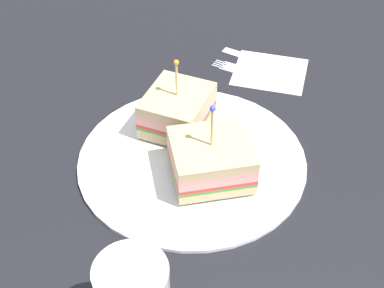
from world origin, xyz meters
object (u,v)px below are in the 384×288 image
at_px(plate, 192,158).
at_px(napkin, 270,72).
at_px(fork, 242,70).
at_px(knife, 254,59).
at_px(sandwich_half_front, 177,110).
at_px(sandwich_half_back, 211,160).

height_order(plate, napkin, plate).
xyz_separation_m(plate, napkin, (0.17, 0.15, -0.00)).
relative_size(fork, knife, 0.96).
distance_m(napkin, knife, 0.04).
distance_m(plate, sandwich_half_front, 0.07).
bearing_deg(sandwich_half_back, plate, 107.37).
relative_size(plate, napkin, 2.68).
bearing_deg(knife, plate, -130.75).
xyz_separation_m(plate, sandwich_half_back, (0.01, -0.04, 0.03)).
distance_m(sandwich_half_front, napkin, 0.20).
bearing_deg(plate, fork, 51.35).
relative_size(napkin, fork, 1.11).
height_order(fork, knife, same).
relative_size(sandwich_half_front, fork, 1.21).
height_order(plate, sandwich_half_front, sandwich_half_front).
relative_size(sandwich_half_front, knife, 1.17).
relative_size(sandwich_half_back, fork, 1.08).
height_order(plate, sandwich_half_back, sandwich_half_back).
height_order(sandwich_half_front, sandwich_half_back, sandwich_half_back).
bearing_deg(napkin, knife, 103.68).
xyz_separation_m(sandwich_half_front, napkin, (0.17, 0.09, -0.03)).
height_order(plate, knife, plate).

